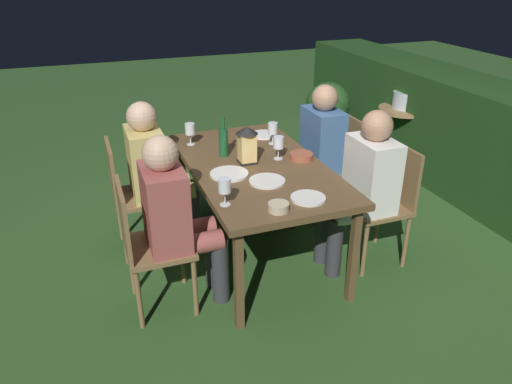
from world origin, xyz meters
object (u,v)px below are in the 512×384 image
wine_glass_c (190,130)px  person_in_mustard (156,169)px  chair_side_right_b (384,199)px  wine_glass_d (273,129)px  bowl_bread (279,207)px  person_in_cream (363,183)px  person_in_blue (315,148)px  potted_plant_by_hedge (326,115)px  green_bottle_on_table (224,142)px  chair_side_left_b (147,242)px  ice_bucket (406,98)px  chair_side_right_a (335,162)px  bowl_olives (301,156)px  wine_glass_b (278,143)px  side_table (401,128)px  potted_plant_corner (327,110)px  plate_d (267,181)px  lantern_centerpiece (247,143)px  plate_c (308,198)px  plate_a (264,135)px  plate_b (229,174)px  wine_glass_a (225,187)px  dining_table (256,171)px  chair_side_left_a (131,192)px

wine_glass_c → person_in_mustard: bearing=-60.6°
chair_side_right_b → wine_glass_d: size_ratio=5.15×
person_in_mustard → bowl_bread: bearing=26.4°
chair_side_right_b → person_in_cream: (-0.00, -0.20, 0.15)m
bowl_bread → person_in_blue: bearing=144.3°
person_in_mustard → potted_plant_by_hedge: person_in_mustard is taller
green_bottle_on_table → wine_glass_d: bearing=104.7°
chair_side_left_b → ice_bucket: 3.21m
person_in_cream → wine_glass_d: size_ratio=6.80×
potted_plant_by_hedge → chair_side_right_a: bearing=-25.2°
chair_side_right_b → chair_side_left_b: bearing=-90.0°
green_bottle_on_table → bowl_olives: (0.25, 0.51, -0.09)m
chair_side_left_b → wine_glass_b: bearing=111.5°
side_table → potted_plant_corner: size_ratio=0.83×
chair_side_right_b → wine_glass_c: 1.54m
plate_d → potted_plant_by_hedge: bearing=143.5°
ice_bucket → potted_plant_corner: size_ratio=0.45×
lantern_centerpiece → wine_glass_b: 0.24m
side_table → person_in_cream: bearing=-43.5°
chair_side_left_b → ice_bucket: bearing=116.7°
lantern_centerpiece → plate_c: lantern_centerpiece is taller
wine_glass_c → plate_d: bearing=19.6°
plate_a → bowl_bread: (1.24, -0.38, 0.02)m
person_in_mustard → plate_b: size_ratio=4.44×
plate_b → wine_glass_c: bearing=-170.8°
bowl_olives → green_bottle_on_table: bearing=-116.3°
chair_side_right_b → wine_glass_a: wine_glass_a is taller
person_in_mustard → wine_glass_d: person_in_mustard is taller
chair_side_right_a → potted_plant_by_hedge: (-1.41, 0.66, -0.07)m
person_in_blue → dining_table: bearing=-60.4°
chair_side_right_b → bowl_olives: size_ratio=5.15×
chair_side_right_a → wine_glass_a: bearing=-54.1°
potted_plant_corner → bowl_olives: bearing=-33.0°
wine_glass_d → chair_side_left_a: bearing=-91.5°
chair_side_left_b → bowl_olives: 1.26m
dining_table → bowl_bread: size_ratio=13.38×
wine_glass_d → plate_b: (0.46, -0.49, -0.11)m
person_in_blue → plate_a: 0.43m
wine_glass_a → wine_glass_b: 0.79m
plate_d → plate_c: bearing=24.4°
potted_plant_corner → plate_a: bearing=-44.6°
green_bottle_on_table → wine_glass_b: (0.19, 0.35, 0.01)m
ice_bucket → wine_glass_d: bearing=-67.5°
dining_table → chair_side_right_a: 0.94m
wine_glass_b → wine_glass_d: size_ratio=1.00×
wine_glass_b → plate_d: size_ratio=0.72×
plate_c → wine_glass_d: bearing=170.8°
potted_plant_by_hedge → person_in_cream: bearing=-21.8°
chair_side_right_b → ice_bucket: (-1.44, 1.17, 0.26)m
plate_b → bowl_olives: bowl_olives is taller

